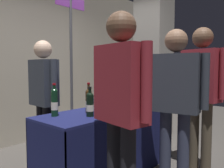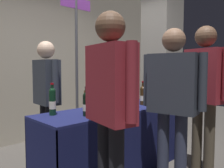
# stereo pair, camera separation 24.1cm
# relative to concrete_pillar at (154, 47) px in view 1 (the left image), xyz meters

# --- Properties ---
(back_partition) EXTENTS (7.86, 0.12, 3.04)m
(back_partition) POSITION_rel_concrete_pillar_xyz_m (-1.68, 1.50, -0.14)
(back_partition) COLOR #B2A893
(back_partition) RESTS_ON ground_plane
(concrete_pillar) EXTENTS (0.54, 0.54, 3.33)m
(concrete_pillar) POSITION_rel_concrete_pillar_xyz_m (0.00, 0.00, 0.00)
(concrete_pillar) COLOR gray
(concrete_pillar) RESTS_ON ground_plane
(tasting_table) EXTENTS (1.88, 0.64, 0.79)m
(tasting_table) POSITION_rel_concrete_pillar_xyz_m (-1.68, -0.44, -1.12)
(tasting_table) COLOR #191E51
(tasting_table) RESTS_ON ground_plane
(featured_wine_bottle) EXTENTS (0.08, 0.08, 0.33)m
(featured_wine_bottle) POSITION_rel_concrete_pillar_xyz_m (-1.06, -0.52, -0.73)
(featured_wine_bottle) COLOR #38230F
(featured_wine_bottle) RESTS_ON tasting_table
(display_bottle_0) EXTENTS (0.07, 0.07, 0.34)m
(display_bottle_0) POSITION_rel_concrete_pillar_xyz_m (-1.82, -0.44, -0.73)
(display_bottle_0) COLOR black
(display_bottle_0) RESTS_ON tasting_table
(display_bottle_1) EXTENTS (0.08, 0.08, 0.32)m
(display_bottle_1) POSITION_rel_concrete_pillar_xyz_m (-1.17, -0.51, -0.74)
(display_bottle_1) COLOR #38230F
(display_bottle_1) RESTS_ON tasting_table
(display_bottle_2) EXTENTS (0.07, 0.07, 0.34)m
(display_bottle_2) POSITION_rel_concrete_pillar_xyz_m (-1.06, -0.31, -0.72)
(display_bottle_2) COLOR #192333
(display_bottle_2) RESTS_ON tasting_table
(display_bottle_3) EXTENTS (0.07, 0.07, 0.35)m
(display_bottle_3) POSITION_rel_concrete_pillar_xyz_m (-1.54, -0.35, -0.72)
(display_bottle_3) COLOR black
(display_bottle_3) RESTS_ON tasting_table
(display_bottle_4) EXTENTS (0.07, 0.07, 0.33)m
(display_bottle_4) POSITION_rel_concrete_pillar_xyz_m (-2.04, -0.42, -0.74)
(display_bottle_4) COLOR #38230F
(display_bottle_4) RESTS_ON tasting_table
(display_bottle_5) EXTENTS (0.07, 0.07, 0.34)m
(display_bottle_5) POSITION_rel_concrete_pillar_xyz_m (-2.38, -0.28, -0.72)
(display_bottle_5) COLOR black
(display_bottle_5) RESTS_ON tasting_table
(display_bottle_6) EXTENTS (0.08, 0.08, 0.30)m
(display_bottle_6) POSITION_rel_concrete_pillar_xyz_m (-2.15, -0.56, -0.74)
(display_bottle_6) COLOR black
(display_bottle_6) RESTS_ON tasting_table
(wine_glass_near_vendor) EXTENTS (0.08, 0.08, 0.14)m
(wine_glass_near_vendor) POSITION_rel_concrete_pillar_xyz_m (-1.65, -0.36, -0.77)
(wine_glass_near_vendor) COLOR silver
(wine_glass_near_vendor) RESTS_ON tasting_table
(wine_glass_mid) EXTENTS (0.07, 0.07, 0.12)m
(wine_glass_mid) POSITION_rel_concrete_pillar_xyz_m (-1.77, -0.25, -0.79)
(wine_glass_mid) COLOR silver
(wine_glass_mid) RESTS_ON tasting_table
(wine_glass_near_taster) EXTENTS (0.08, 0.08, 0.14)m
(wine_glass_near_taster) POSITION_rel_concrete_pillar_xyz_m (-1.80, -0.60, -0.77)
(wine_glass_near_taster) COLOR silver
(wine_glass_near_taster) RESTS_ON tasting_table
(flower_vase) EXTENTS (0.10, 0.10, 0.37)m
(flower_vase) POSITION_rel_concrete_pillar_xyz_m (-1.54, -0.54, -0.75)
(flower_vase) COLOR silver
(flower_vase) RESTS_ON tasting_table
(vendor_presenter) EXTENTS (0.23, 0.56, 1.63)m
(vendor_presenter) POSITION_rel_concrete_pillar_xyz_m (-2.14, 0.30, -0.69)
(vendor_presenter) COLOR black
(vendor_presenter) RESTS_ON ground_plane
(taster_foreground_right) EXTENTS (0.30, 0.62, 1.72)m
(taster_foreground_right) POSITION_rel_concrete_pillar_xyz_m (-2.34, -1.12, -0.62)
(taster_foreground_right) COLOR black
(taster_foreground_right) RESTS_ON ground_plane
(taster_foreground_left) EXTENTS (0.30, 0.59, 1.77)m
(taster_foreground_left) POSITION_rel_concrete_pillar_xyz_m (-0.95, -1.24, -0.59)
(taster_foreground_left) COLOR #4C4233
(taster_foreground_left) RESTS_ON ground_plane
(taster_foreground_centre) EXTENTS (0.30, 0.63, 1.67)m
(taster_foreground_centre) POSITION_rel_concrete_pillar_xyz_m (-1.57, -1.20, -0.65)
(taster_foreground_centre) COLOR #2D3347
(taster_foreground_centre) RESTS_ON ground_plane
(booth_signpost) EXTENTS (0.55, 0.04, 2.40)m
(booth_signpost) POSITION_rel_concrete_pillar_xyz_m (-1.47, 0.59, -0.21)
(booth_signpost) COLOR #47474C
(booth_signpost) RESTS_ON ground_plane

